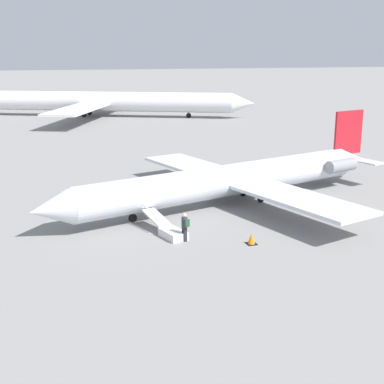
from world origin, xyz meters
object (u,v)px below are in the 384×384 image
(airplane_far_right, at_px, (105,101))
(boarding_stairs, at_px, (170,231))
(passenger, at_px, (185,225))
(airplane_main, at_px, (237,179))

(airplane_far_right, distance_m, boarding_stairs, 63.70)
(passenger, bearing_deg, airplane_far_right, -20.78)
(boarding_stairs, bearing_deg, airplane_far_right, -21.42)
(airplane_far_right, bearing_deg, airplane_main, -63.91)
(airplane_far_right, distance_m, passenger, 64.77)
(boarding_stairs, distance_m, passenger, 1.46)
(boarding_stairs, xyz_separation_m, passenger, (-0.64, 1.14, 0.64))
(airplane_far_right, xyz_separation_m, boarding_stairs, (4.66, 63.49, -2.24))
(airplane_main, height_order, airplane_far_right, airplane_far_right)
(airplane_far_right, bearing_deg, boarding_stairs, -70.12)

